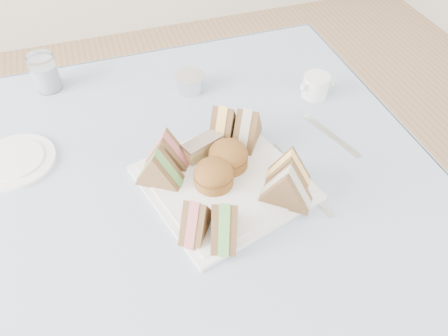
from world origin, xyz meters
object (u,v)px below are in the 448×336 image
object	(u,v)px
creamer_jug	(316,86)
serving_plate	(224,183)
table	(202,269)
water_glass	(45,72)

from	to	relation	value
creamer_jug	serving_plate	bearing A→B (deg)	-158.53
table	serving_plate	distance (m)	0.39
table	water_glass	bearing A→B (deg)	123.18
creamer_jug	water_glass	bearing A→B (deg)	146.09
serving_plate	creamer_jug	world-z (taller)	creamer_jug
water_glass	serving_plate	bearing A→B (deg)	-54.74
table	water_glass	distance (m)	0.66
serving_plate	water_glass	xyz separation A→B (m)	(-0.32, 0.46, 0.04)
water_glass	creamer_jug	bearing A→B (deg)	-20.86
table	serving_plate	xyz separation A→B (m)	(0.05, -0.04, 0.38)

